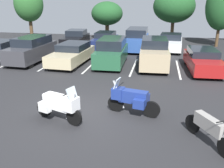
% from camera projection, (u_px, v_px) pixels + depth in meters
% --- Properties ---
extents(ground, '(44.00, 44.00, 0.10)m').
position_uv_depth(ground, '(84.00, 112.00, 10.12)').
color(ground, '#262628').
extents(motorcycle_touring, '(2.05, 1.13, 1.46)m').
position_uv_depth(motorcycle_touring, '(60.00, 104.00, 9.09)').
color(motorcycle_touring, black).
rests_on(motorcycle_touring, ground).
extents(motorcycle_second, '(2.14, 0.98, 1.42)m').
position_uv_depth(motorcycle_second, '(131.00, 98.00, 9.69)').
color(motorcycle_second, black).
rests_on(motorcycle_second, ground).
extents(motorcycle_third, '(1.22, 1.94, 1.27)m').
position_uv_depth(motorcycle_third, '(209.00, 129.00, 7.66)').
color(motorcycle_third, black).
rests_on(motorcycle_third, ground).
extents(parking_stripes, '(23.76, 4.66, 0.01)m').
position_uv_depth(parking_stripes, '(92.00, 65.00, 17.27)').
color(parking_stripes, silver).
rests_on(parking_stripes, ground).
extents(car_charcoal, '(2.03, 4.74, 1.80)m').
position_uv_depth(car_charcoal, '(32.00, 49.00, 17.81)').
color(car_charcoal, '#38383D').
rests_on(car_charcoal, ground).
extents(car_champagne, '(2.16, 4.80, 1.43)m').
position_uv_depth(car_champagne, '(72.00, 54.00, 17.30)').
color(car_champagne, '#C1B289').
rests_on(car_champagne, ground).
extents(car_green, '(1.95, 4.47, 1.82)m').
position_uv_depth(car_green, '(112.00, 52.00, 17.01)').
color(car_green, '#235638').
rests_on(car_green, ground).
extents(car_tan, '(1.97, 4.36, 1.91)m').
position_uv_depth(car_tan, '(154.00, 53.00, 16.36)').
color(car_tan, tan).
rests_on(car_tan, ground).
extents(car_red, '(2.01, 4.71, 1.39)m').
position_uv_depth(car_red, '(203.00, 60.00, 15.64)').
color(car_red, maroon).
rests_on(car_red, ground).
extents(car_far_black, '(2.19, 4.77, 1.56)m').
position_uv_depth(car_far_black, '(76.00, 39.00, 23.53)').
color(car_far_black, black).
rests_on(car_far_black, ground).
extents(car_far_navy, '(1.76, 4.41, 1.50)m').
position_uv_depth(car_far_navy, '(105.00, 40.00, 22.61)').
color(car_far_navy, navy).
rests_on(car_far_navy, ground).
extents(car_far_blue, '(1.86, 4.74, 1.91)m').
position_uv_depth(car_far_blue, '(137.00, 39.00, 21.91)').
color(car_far_blue, '#2D519E').
rests_on(car_far_blue, ground).
extents(car_far_white, '(2.23, 4.40, 1.46)m').
position_uv_depth(car_far_white, '(171.00, 43.00, 21.79)').
color(car_far_white, white).
rests_on(car_far_white, ground).
extents(tree_rear, '(3.57, 3.57, 5.89)m').
position_uv_depth(tree_rear, '(29.00, 4.00, 30.52)').
color(tree_rear, '#4C3823').
rests_on(tree_rear, ground).
extents(tree_center_left, '(3.41, 3.41, 4.13)m').
position_uv_depth(tree_center_left, '(107.00, 14.00, 26.64)').
color(tree_center_left, '#4C3823').
rests_on(tree_center_left, ground).
extents(tree_far_right, '(2.83, 2.83, 5.98)m').
position_uv_depth(tree_far_right, '(222.00, 6.00, 22.56)').
color(tree_far_right, '#4C3823').
rests_on(tree_far_right, ground).
extents(tree_right, '(4.44, 4.44, 5.36)m').
position_uv_depth(tree_right, '(174.00, 6.00, 26.30)').
color(tree_right, '#4C3823').
rests_on(tree_right, ground).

